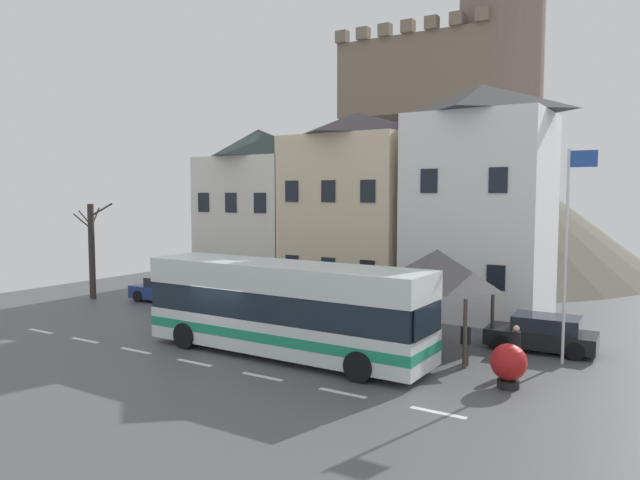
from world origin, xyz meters
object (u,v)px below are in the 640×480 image
flagpole (569,241)px  bare_tree_00 (92,250)px  parked_car_00 (258,300)px  pedestrian_01 (516,348)px  transit_bus (284,309)px  public_bench (408,323)px  hilltop_castle (436,180)px  pedestrian_00 (466,340)px  bus_shelter (437,269)px  parked_car_01 (169,290)px  townhouse_02 (480,202)px  harbour_buoy (509,364)px  townhouse_01 (356,208)px  parked_car_02 (543,334)px  townhouse_00 (259,212)px

flagpole → bare_tree_00: (-24.96, -0.32, -1.52)m
parked_car_00 → pedestrian_01: 13.86m
flagpole → transit_bus: bearing=-154.5°
transit_bus → public_bench: 6.22m
hilltop_castle → pedestrian_00: hilltop_castle is taller
bus_shelter → parked_car_00: 10.69m
parked_car_01 → public_bench: 14.01m
hilltop_castle → pedestrian_00: bearing=-67.0°
flagpole → townhouse_02: bearing=127.7°
flagpole → harbour_buoy: flagpole is taller
pedestrian_00 → harbour_buoy: pedestrian_00 is taller
townhouse_01 → pedestrian_01: townhouse_01 is taller
townhouse_01 → parked_car_00: townhouse_01 is taller
parked_car_02 → parked_car_00: bearing=-2.8°
parked_car_00 → townhouse_02: bearing=32.4°
parked_car_00 → bare_tree_00: size_ratio=0.78×
parked_car_00 → bare_tree_00: bare_tree_00 is taller
parked_car_02 → townhouse_00: bearing=-18.5°
townhouse_00 → parked_car_02: size_ratio=2.41×
parked_car_02 → public_bench: bearing=-0.6°
townhouse_01 → bare_tree_00: townhouse_01 is taller
townhouse_01 → parked_car_02: 12.94m
parked_car_00 → transit_bus: bearing=-40.8°
townhouse_00 → pedestrian_01: size_ratio=6.08×
townhouse_00 → flagpole: size_ratio=1.30×
townhouse_02 → flagpole: townhouse_02 is taller
bare_tree_00 → townhouse_01: bearing=28.6°
townhouse_02 → pedestrian_00: (2.13, -8.42, -4.65)m
townhouse_00 → pedestrian_01: bearing=-25.9°
bus_shelter → parked_car_00: (-10.17, 2.18, -2.47)m
townhouse_00 → public_bench: 13.64m
parked_car_00 → flagpole: (14.64, -1.54, 3.66)m
townhouse_02 → public_bench: (-1.41, -5.26, -5.06)m
bus_shelter → public_bench: bus_shelter is taller
hilltop_castle → parked_car_00: 22.91m
hilltop_castle → bare_tree_00: hilltop_castle is taller
pedestrian_00 → townhouse_02: bearing=104.2°
transit_bus → harbour_buoy: transit_bus is taller
bus_shelter → parked_car_00: bus_shelter is taller
parked_car_01 → parked_car_02: parked_car_01 is taller
townhouse_00 → townhouse_02: bearing=0.5°
pedestrian_00 → bare_tree_00: (-22.03, 1.55, 1.89)m
townhouse_00 → bus_shelter: size_ratio=2.52×
parked_car_02 → bare_tree_00: size_ratio=0.74×
public_bench → harbour_buoy: 7.32m
transit_bus → townhouse_00: bearing=131.8°
public_bench → townhouse_02: bearing=75.0°
townhouse_01 → flagpole: townhouse_01 is taller
flagpole → bare_tree_00: 25.01m
flagpole → harbour_buoy: size_ratio=5.46×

